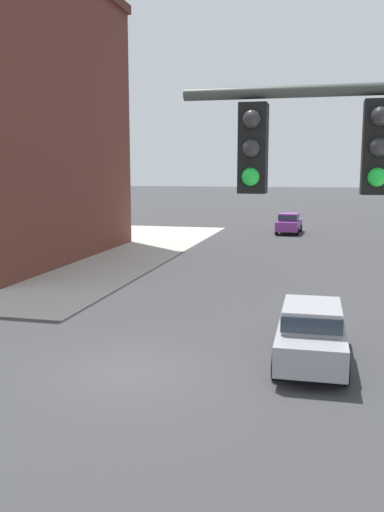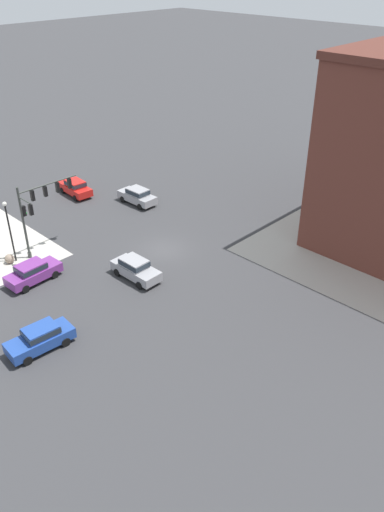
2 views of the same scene
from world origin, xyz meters
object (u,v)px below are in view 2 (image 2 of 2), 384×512
object	(u,v)px
bollard_sphere_curb_a	(9,259)
car_main_mid	(355,169)
traffic_signal_main	(37,206)
car_main_southbound_far	(135,268)
car_parked_curb	(33,272)
car_main_northbound_near	(40,337)
car_cross_eastbound	(75,187)
car_cross_westbound	(137,195)
street_lamp_corner_near	(9,225)

from	to	relation	value
bollard_sphere_curb_a	car_main_mid	size ratio (longest dim) A/B	0.18
traffic_signal_main	bollard_sphere_curb_a	distance (m)	5.11
traffic_signal_main	car_main_southbound_far	size ratio (longest dim) A/B	1.48
traffic_signal_main	car_parked_curb	distance (m)	5.82
traffic_signal_main	car_parked_curb	bearing A→B (deg)	47.90
car_main_southbound_far	car_parked_curb	xyz separation A→B (m)	(6.03, -5.40, 0.00)
car_main_southbound_far	car_parked_curb	bearing A→B (deg)	-41.84
car_main_northbound_near	car_cross_eastbound	bearing A→B (deg)	-129.70
bollard_sphere_curb_a	traffic_signal_main	bearing A→B (deg)	169.45
traffic_signal_main	bollard_sphere_curb_a	world-z (taller)	traffic_signal_main
traffic_signal_main	car_cross_westbound	xyz separation A→B (m)	(-12.26, -1.88, -3.55)
car_cross_eastbound	car_main_mid	world-z (taller)	same
street_lamp_corner_near	car_main_northbound_near	bearing A→B (deg)	68.70
car_parked_curb	bollard_sphere_curb_a	bearing A→B (deg)	-90.89
car_main_northbound_near	car_parked_curb	xyz separation A→B (m)	(-3.86, -7.48, 0.00)
bollard_sphere_curb_a	car_cross_eastbound	bearing A→B (deg)	-147.20
bollard_sphere_curb_a	car_parked_curb	world-z (taller)	car_parked_curb
bollard_sphere_curb_a	car_parked_curb	bearing A→B (deg)	89.11
bollard_sphere_curb_a	street_lamp_corner_near	world-z (taller)	street_lamp_corner_near
street_lamp_corner_near	car_main_southbound_far	world-z (taller)	street_lamp_corner_near
car_cross_westbound	car_parked_curb	size ratio (longest dim) A/B	0.99
car_main_northbound_near	car_cross_westbound	bearing A→B (deg)	-146.37
traffic_signal_main	car_main_southbound_far	bearing A→B (deg)	108.43
bollard_sphere_curb_a	car_cross_eastbound	xyz separation A→B (m)	(-12.03, -7.75, 0.52)
car_main_northbound_near	car_cross_westbound	distance (m)	23.08
bollard_sphere_curb_a	street_lamp_corner_near	size ratio (longest dim) A/B	0.14
traffic_signal_main	car_main_northbound_near	xyz separation A→B (m)	(6.96, 10.90, -3.55)
street_lamp_corner_near	car_main_northbound_near	world-z (taller)	street_lamp_corner_near
car_cross_westbound	street_lamp_corner_near	bearing A→B (deg)	5.21
bollard_sphere_curb_a	car_main_northbound_near	bearing A→B (deg)	71.10
bollard_sphere_curb_a	car_main_southbound_far	distance (m)	11.14
car_main_northbound_near	car_main_southbound_far	xyz separation A→B (m)	(-9.90, -2.08, 0.00)
traffic_signal_main	car_main_northbound_near	world-z (taller)	traffic_signal_main
traffic_signal_main	car_main_mid	bearing A→B (deg)	163.17
car_cross_westbound	car_parked_curb	bearing A→B (deg)	19.05
street_lamp_corner_near	car_main_mid	distance (m)	39.04
car_cross_eastbound	car_parked_curb	xyz separation A→B (m)	(12.09, 11.74, 0.00)
bollard_sphere_curb_a	car_cross_westbound	size ratio (longest dim) A/B	0.18
car_main_southbound_far	car_cross_eastbound	world-z (taller)	same
street_lamp_corner_near	car_main_southbound_far	size ratio (longest dim) A/B	1.24
bollard_sphere_curb_a	car_cross_eastbound	distance (m)	14.32
bollard_sphere_curb_a	car_main_mid	bearing A→B (deg)	163.66
bollard_sphere_curb_a	car_main_mid	xyz separation A→B (m)	(-37.88, 11.11, 0.52)
bollard_sphere_curb_a	car_main_northbound_near	world-z (taller)	car_main_northbound_near
car_main_northbound_near	car_cross_eastbound	size ratio (longest dim) A/B	1.00
car_parked_curb	car_main_mid	size ratio (longest dim) A/B	0.99
car_cross_eastbound	car_main_mid	size ratio (longest dim) A/B	1.00
car_parked_curb	car_main_mid	bearing A→B (deg)	169.37
bollard_sphere_curb_a	car_cross_eastbound	size ratio (longest dim) A/B	0.18
street_lamp_corner_near	car_main_northbound_near	xyz separation A→B (m)	(4.46, 11.44, -2.52)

